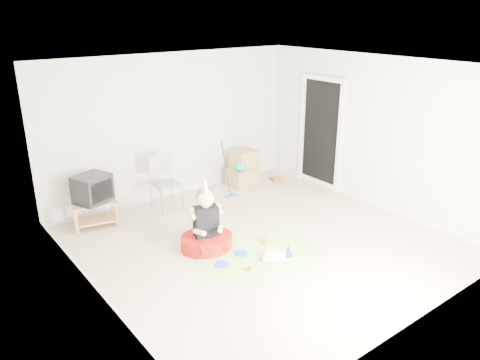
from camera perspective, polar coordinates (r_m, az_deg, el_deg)
ground at (r=7.10m, az=2.63°, el=-7.56°), size 5.00×5.00×0.00m
doorway_recess at (r=9.16m, az=9.86°, el=5.51°), size 0.02×0.90×2.05m
tv_stand at (r=7.83m, az=-17.26°, el=-3.68°), size 0.76×0.57×0.42m
crt_tv at (r=7.68m, az=-17.56°, el=-1.00°), size 0.64×0.59×0.45m
folding_chair at (r=8.10m, az=-9.00°, el=-0.46°), size 0.44×0.42×0.98m
cardboard_boxes at (r=9.18m, az=0.40°, el=1.34°), size 0.58×0.46×0.70m
floor_mop at (r=8.63m, az=-1.03°, el=-0.42°), size 0.25×0.34×1.00m
book_pile at (r=9.58m, az=4.42°, el=0.16°), size 0.26×0.30×0.06m
seated_woman at (r=6.82m, az=-4.11°, el=-6.55°), size 0.92×0.92×1.09m
party_mat at (r=6.74m, az=1.80°, el=-9.14°), size 2.02×1.84×0.01m
birthday_cake at (r=6.62m, az=4.22°, el=-9.38°), size 0.37×0.38×0.14m
blue_plate_near at (r=6.76m, az=0.11°, el=-8.93°), size 0.27×0.27×0.01m
blue_plate_far at (r=6.50m, az=-2.20°, el=-10.25°), size 0.25×0.25×0.01m
orange_cup_near at (r=7.01m, az=3.10°, el=-7.50°), size 0.09×0.09×0.09m
orange_cup_far at (r=6.35m, az=1.29°, el=-10.71°), size 0.09×0.09×0.07m
blue_party_hat at (r=6.70m, az=5.94°, el=-8.56°), size 0.16×0.16×0.17m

